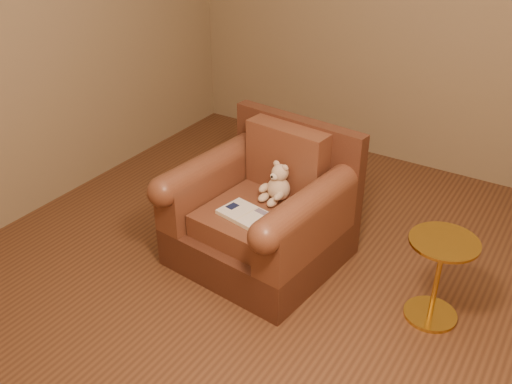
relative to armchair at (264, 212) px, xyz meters
The scene contains 5 objects.
floor 0.55m from the armchair, 37.62° to the right, with size 4.00×4.00×0.00m, color brown.
armchair is the anchor object (origin of this frame).
teddy_bear 0.18m from the armchair, 56.28° to the left, with size 0.17×0.20×0.24m.
guidebook 0.21m from the armchair, 88.02° to the right, with size 0.35×0.25×0.03m.
side_table 1.05m from the armchair, ahead, with size 0.35×0.35×0.49m.
Camera 1 is at (1.14, -2.18, 2.11)m, focal length 40.00 mm.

